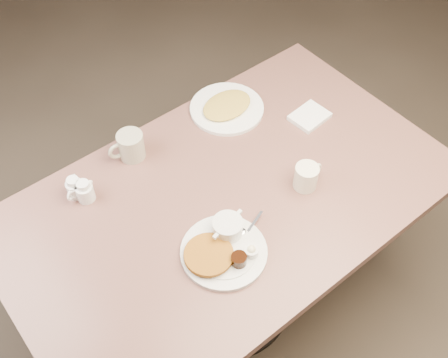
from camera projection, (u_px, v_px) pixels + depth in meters
room at (229, 32)px, 1.28m from camera, size 7.04×8.04×2.84m
diner_table at (227, 224)px, 1.92m from camera, size 1.50×0.90×0.75m
main_plate at (223, 247)px, 1.63m from camera, size 0.35×0.32×0.07m
coffee_mug_near at (307, 176)px, 1.78m from camera, size 0.11×0.08×0.09m
napkin at (310, 117)px, 2.01m from camera, size 0.14×0.12×0.02m
coffee_mug_far at (130, 146)px, 1.86m from camera, size 0.14×0.11×0.10m
creamer_left at (75, 188)px, 1.76m from camera, size 0.08×0.07×0.08m
creamer_right at (84, 191)px, 1.75m from camera, size 0.08×0.07×0.08m
hash_plate at (227, 107)px, 2.03m from camera, size 0.30×0.30×0.04m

